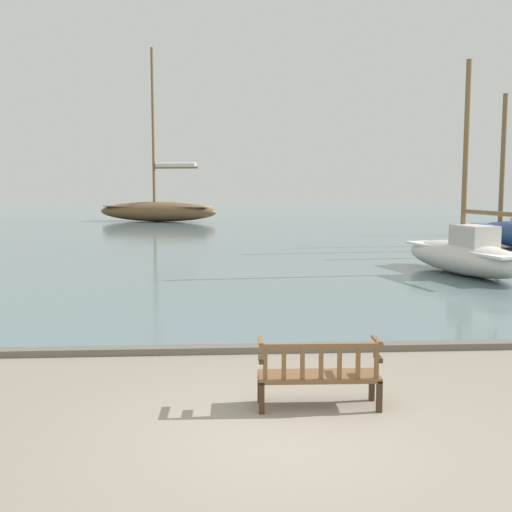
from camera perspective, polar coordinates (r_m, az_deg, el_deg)
name	(u,v)px	position (r m, az deg, el deg)	size (l,w,h in m)	color
ground_plane	(287,438)	(7.80, 2.73, -15.87)	(160.00, 160.00, 0.00)	gray
harbor_water	(226,220)	(51.25, -2.68, 3.25)	(100.00, 80.00, 0.08)	slate
quay_edge_kerb	(263,349)	(11.42, 0.59, -8.23)	(40.00, 0.30, 0.12)	#675F54
park_bench	(319,373)	(8.63, 5.62, -10.34)	(1.61, 0.56, 0.92)	#3D2A19
sailboat_outer_starboard	(158,209)	(48.62, -8.73, 4.13)	(9.48, 4.97, 12.68)	brown
sailboat_mid_port	(466,254)	(21.33, 18.14, 0.14)	(3.01, 6.18, 6.68)	silver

